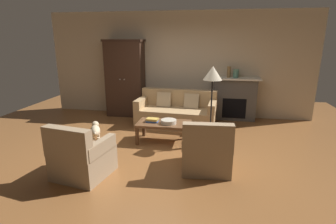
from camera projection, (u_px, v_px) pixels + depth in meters
The scene contains 14 objects.
ground_plane at pixel (159, 149), 5.15m from camera, with size 9.60×9.60×0.00m, color brown.
back_wall at pixel (178, 65), 7.20m from camera, with size 7.20×0.10×2.80m, color beige.
fireplace at pixel (234, 98), 6.92m from camera, with size 1.26×0.48×1.12m.
armoire at pixel (125, 78), 7.21m from camera, with size 1.06×0.57×2.07m.
couch at pixel (176, 113), 6.48m from camera, with size 1.97×0.98×0.86m.
coffee_table at pixel (164, 125), 5.43m from camera, with size 1.10×0.60×0.42m.
fruit_bowl at pixel (169, 122), 5.35m from camera, with size 0.32×0.32×0.08m, color beige.
book_stack at pixel (152, 120), 5.45m from camera, with size 0.26×0.19×0.08m.
mantel_vase_bronze at pixel (229, 72), 6.75m from camera, with size 0.10×0.10×0.29m, color olive.
mantel_vase_jade at pixel (236, 73), 6.73m from camera, with size 0.14×0.14×0.22m, color slate.
armchair_near_left at pixel (81, 158), 4.06m from camera, with size 0.89×0.89×0.88m.
armchair_near_right at pixel (206, 152), 4.26m from camera, with size 0.82×0.82×0.88m.
floor_lamp at pixel (213, 78), 4.94m from camera, with size 0.36×0.36×1.60m.
dog at pixel (95, 131), 5.46m from camera, with size 0.34×0.54×0.39m.
Camera 1 is at (0.99, -4.67, 2.09)m, focal length 28.08 mm.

